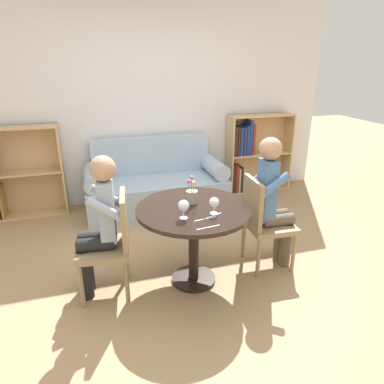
# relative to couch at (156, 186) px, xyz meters

# --- Properties ---
(ground_plane) EXTENTS (16.00, 16.00, 0.00)m
(ground_plane) POSITION_rel_couch_xyz_m (0.00, -1.73, -0.31)
(ground_plane) COLOR tan
(back_wall) EXTENTS (5.20, 0.05, 2.70)m
(back_wall) POSITION_rel_couch_xyz_m (0.00, 0.42, 1.04)
(back_wall) COLOR silver
(back_wall) RESTS_ON ground_plane
(round_table) EXTENTS (0.98, 0.98, 0.73)m
(round_table) POSITION_rel_couch_xyz_m (0.00, -1.73, 0.28)
(round_table) COLOR black
(round_table) RESTS_ON ground_plane
(couch) EXTENTS (1.81, 0.80, 0.92)m
(couch) POSITION_rel_couch_xyz_m (0.00, 0.00, 0.00)
(couch) COLOR #9EB2C6
(couch) RESTS_ON ground_plane
(bookshelf_left) EXTENTS (0.98, 0.28, 1.15)m
(bookshelf_left) POSITION_rel_couch_xyz_m (-1.76, 0.27, 0.25)
(bookshelf_left) COLOR tan
(bookshelf_left) RESTS_ON ground_plane
(bookshelf_right) EXTENTS (0.98, 0.28, 1.15)m
(bookshelf_right) POSITION_rel_couch_xyz_m (1.50, 0.27, 0.27)
(bookshelf_right) COLOR tan
(bookshelf_right) RESTS_ON ground_plane
(chair_left) EXTENTS (0.47, 0.47, 0.90)m
(chair_left) POSITION_rel_couch_xyz_m (-0.70, -1.68, 0.18)
(chair_left) COLOR #937A56
(chair_left) RESTS_ON ground_plane
(chair_right) EXTENTS (0.44, 0.44, 0.90)m
(chair_right) POSITION_rel_couch_xyz_m (0.70, -1.68, 0.18)
(chair_right) COLOR #937A56
(chair_right) RESTS_ON ground_plane
(person_left) EXTENTS (0.44, 0.37, 1.22)m
(person_left) POSITION_rel_couch_xyz_m (-0.78, -1.66, 0.34)
(person_left) COLOR black
(person_left) RESTS_ON ground_plane
(person_right) EXTENTS (0.43, 0.35, 1.27)m
(person_right) POSITION_rel_couch_xyz_m (0.78, -1.68, 0.37)
(person_right) COLOR brown
(person_right) RESTS_ON ground_plane
(wine_glass_left) EXTENTS (0.09, 0.09, 0.15)m
(wine_glass_left) POSITION_rel_couch_xyz_m (-0.14, -1.91, 0.52)
(wine_glass_left) COLOR white
(wine_glass_left) RESTS_ON round_table
(wine_glass_right) EXTENTS (0.08, 0.08, 0.14)m
(wine_glass_right) POSITION_rel_couch_xyz_m (0.12, -1.89, 0.51)
(wine_glass_right) COLOR white
(wine_glass_right) RESTS_ON round_table
(flower_vase) EXTENTS (0.10, 0.10, 0.26)m
(flower_vase) POSITION_rel_couch_xyz_m (0.02, -1.63, 0.49)
(flower_vase) COLOR #9E9384
(flower_vase) RESTS_ON round_table
(knife_left_setting) EXTENTS (0.19, 0.04, 0.00)m
(knife_left_setting) POSITION_rel_couch_xyz_m (-0.01, -2.11, 0.42)
(knife_left_setting) COLOR silver
(knife_left_setting) RESTS_ON round_table
(fork_left_setting) EXTENTS (0.19, 0.04, 0.00)m
(fork_left_setting) POSITION_rel_couch_xyz_m (0.02, -1.97, 0.42)
(fork_left_setting) COLOR silver
(fork_left_setting) RESTS_ON round_table
(knife_right_setting) EXTENTS (0.18, 0.08, 0.00)m
(knife_right_setting) POSITION_rel_couch_xyz_m (0.09, -1.94, 0.42)
(knife_right_setting) COLOR silver
(knife_right_setting) RESTS_ON round_table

